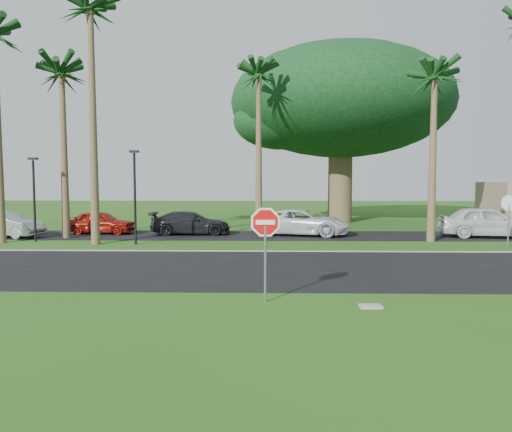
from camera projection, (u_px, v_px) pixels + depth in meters
The scene contains 19 objects.
ground at pixel (250, 279), 16.09m from camera, with size 120.00×120.00×0.00m, color #264F13.
road at pixel (252, 268), 18.09m from camera, with size 120.00×8.00×0.02m, color black.
parking_strip at pixel (258, 235), 28.56m from camera, with size 120.00×5.00×0.02m, color black.
curb at pixel (255, 251), 22.12m from camera, with size 120.00×0.12×0.06m, color gray.
stop_sign_near at pixel (265, 235), 12.96m from camera, with size 1.05×0.07×2.62m.
stop_sign_far at pixel (509, 210), 23.64m from camera, with size 1.05×0.07×2.62m.
palm_left_mid at pixel (62, 77), 26.69m from camera, with size 5.00×5.00×10.00m.
palm_left_near at pixel (90, 15), 23.96m from camera, with size 5.00×5.00×12.50m.
palm_center at pixel (259, 78), 29.39m from camera, with size 5.00×5.00×10.50m.
palm_right_near at pixel (435, 81), 25.25m from camera, with size 5.00×5.00×9.50m.
canopy_tree at pixel (341, 103), 37.23m from camera, with size 16.50×16.50×13.12m.
streetlight_left at pixel (34, 193), 25.67m from camera, with size 0.45×0.25×4.34m.
streetlight_right at pixel (135, 191), 24.52m from camera, with size 0.45×0.25×4.64m.
car_silver at pixel (5, 225), 27.55m from camera, with size 1.46×4.20×1.38m, color #B4B7BB.
car_red at pixel (101, 223), 29.38m from camera, with size 1.60×3.97×1.35m, color maroon.
car_dark at pixel (191, 223), 29.02m from camera, with size 1.88×4.63×1.34m, color black.
car_minivan at pixel (302, 223), 28.57m from camera, with size 2.48×5.39×1.50m, color silver.
car_pickup at pixel (487, 222), 27.50m from camera, with size 2.04×5.07×1.73m, color silver.
utility_slab at pixel (371, 306), 12.50m from camera, with size 0.55×0.35×0.06m, color #9D9D95.
Camera 1 is at (0.58, -15.89, 3.20)m, focal length 35.00 mm.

